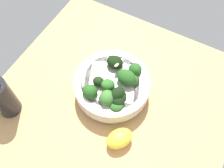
# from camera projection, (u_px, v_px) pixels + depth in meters

# --- Properties ---
(ground_plane) EXTENTS (0.61, 0.61, 0.05)m
(ground_plane) POSITION_uv_depth(u_px,v_px,m) (111.00, 107.00, 0.69)
(ground_plane) COLOR tan
(bowl_of_broccoli) EXTENTS (0.20, 0.20, 0.10)m
(bowl_of_broccoli) POSITION_uv_depth(u_px,v_px,m) (113.00, 86.00, 0.65)
(bowl_of_broccoli) COLOR silver
(bowl_of_broccoli) RESTS_ON ground_plane
(lemon_wedge) EXTENTS (0.07, 0.08, 0.04)m
(lemon_wedge) POSITION_uv_depth(u_px,v_px,m) (119.00, 138.00, 0.60)
(lemon_wedge) COLOR yellow
(lemon_wedge) RESTS_ON ground_plane
(bottle_tall) EXTENTS (0.06, 0.06, 0.13)m
(bottle_tall) POSITION_uv_depth(u_px,v_px,m) (2.00, 98.00, 0.61)
(bottle_tall) COLOR black
(bottle_tall) RESTS_ON ground_plane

